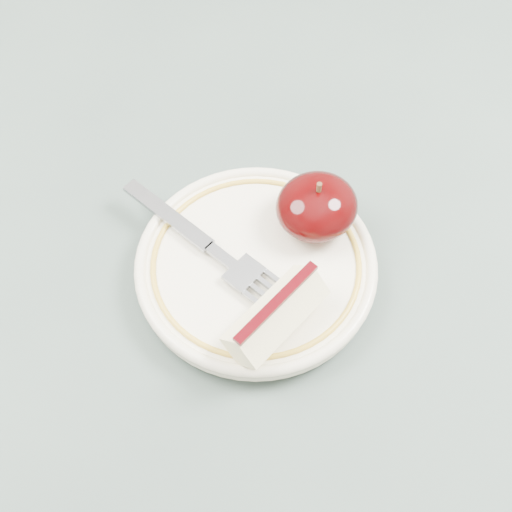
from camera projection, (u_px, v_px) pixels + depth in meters
table at (267, 337)px, 0.61m from camera, size 0.90×0.90×0.75m
plate at (256, 266)px, 0.53m from camera, size 0.18×0.18×0.02m
apple_half at (317, 206)px, 0.53m from camera, size 0.06×0.06×0.05m
apple_wedge at (276, 315)px, 0.49m from camera, size 0.08×0.05×0.04m
fork at (210, 248)px, 0.53m from camera, size 0.05×0.17×0.00m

